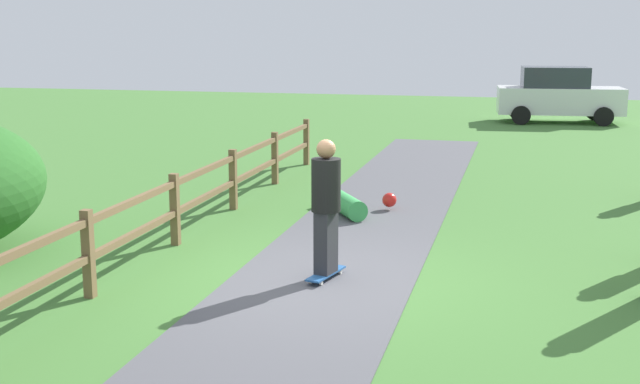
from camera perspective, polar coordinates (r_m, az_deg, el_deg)
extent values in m
plane|color=#427533|center=(10.80, 0.09, -6.23)|extent=(60.00, 60.00, 0.00)
cube|color=#515156|center=(10.79, 0.09, -6.18)|extent=(2.40, 28.00, 0.02)
cube|color=brown|center=(10.43, -15.71, -4.14)|extent=(0.12, 0.12, 1.10)
cube|color=brown|center=(12.66, -9.99, -1.20)|extent=(0.12, 0.12, 1.10)
cube|color=brown|center=(15.00, -6.02, 0.86)|extent=(0.12, 0.12, 1.10)
cube|color=brown|center=(17.40, -3.13, 2.35)|extent=(0.12, 0.12, 1.10)
cube|color=brown|center=(19.84, -0.95, 3.48)|extent=(0.12, 0.12, 1.10)
cube|color=brown|center=(11.54, -12.56, -2.77)|extent=(0.08, 18.00, 0.09)
cube|color=brown|center=(11.44, -12.65, -0.59)|extent=(0.08, 18.00, 0.09)
cube|color=#265999|center=(10.85, 0.41, -5.64)|extent=(0.38, 0.82, 0.02)
cylinder|color=silver|center=(11.13, 0.72, -5.42)|extent=(0.04, 0.07, 0.06)
cylinder|color=silver|center=(11.07, 1.42, -5.52)|extent=(0.04, 0.07, 0.06)
cylinder|color=silver|center=(10.65, -0.64, -6.19)|extent=(0.04, 0.07, 0.06)
cylinder|color=silver|center=(10.59, 0.08, -6.30)|extent=(0.04, 0.07, 0.06)
cube|color=#2D2D33|center=(10.73, 0.41, -3.48)|extent=(0.27, 0.36, 0.82)
cylinder|color=black|center=(10.56, 0.42, 0.48)|extent=(0.46, 0.46, 0.69)
sphere|color=#9E704C|center=(10.49, 0.42, 2.99)|extent=(0.25, 0.25, 0.25)
cylinder|color=green|center=(14.60, 1.64, -0.77)|extent=(1.09, 1.47, 0.36)
sphere|color=red|center=(14.91, 4.81, -0.55)|extent=(0.26, 0.26, 0.26)
cube|color=silver|center=(29.92, 16.21, 6.10)|extent=(4.33, 2.05, 0.90)
cube|color=#2D333D|center=(29.84, 15.91, 7.65)|extent=(2.32, 1.74, 0.70)
cylinder|color=black|center=(31.02, 18.46, 5.30)|extent=(0.66, 0.29, 0.64)
cylinder|color=black|center=(29.29, 19.00, 4.95)|extent=(0.66, 0.29, 0.64)
cylinder|color=black|center=(30.70, 13.46, 5.52)|extent=(0.66, 0.29, 0.64)
cylinder|color=black|center=(28.95, 13.71, 5.17)|extent=(0.66, 0.29, 0.64)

